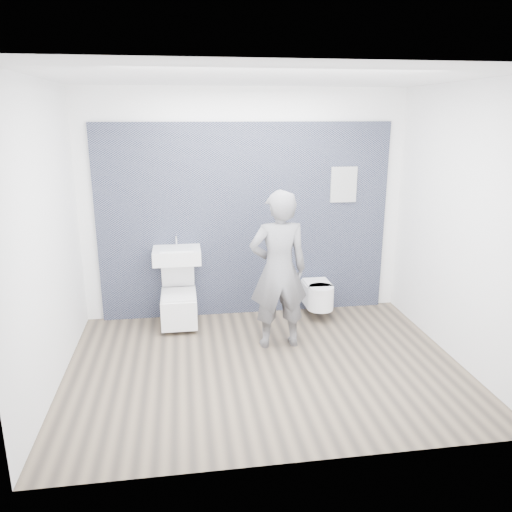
{
  "coord_description": "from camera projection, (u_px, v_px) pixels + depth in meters",
  "views": [
    {
      "loc": [
        -0.77,
        -4.55,
        2.49
      ],
      "look_at": [
        0.0,
        0.6,
        1.0
      ],
      "focal_mm": 35.0,
      "sensor_mm": 36.0,
      "label": 1
    }
  ],
  "objects": [
    {
      "name": "info_placard",
      "position": [
        338.0,
        307.0,
        6.65
      ],
      "size": [
        0.33,
        0.03,
        0.44
      ],
      "primitive_type": "cube",
      "color": "silver",
      "rests_on": "ground"
    },
    {
      "name": "ground",
      "position": [
        265.0,
        365.0,
        5.12
      ],
      "size": [
        4.0,
        4.0,
        0.0
      ],
      "primitive_type": "plane",
      "color": "brown",
      "rests_on": "ground"
    },
    {
      "name": "room_shell",
      "position": [
        266.0,
        197.0,
        4.64
      ],
      "size": [
        4.0,
        4.0,
        4.0
      ],
      "color": "white",
      "rests_on": "ground"
    },
    {
      "name": "tile_wall",
      "position": [
        246.0,
        311.0,
        6.52
      ],
      "size": [
        3.6,
        0.06,
        2.4
      ],
      "primitive_type": "cube",
      "color": "black",
      "rests_on": "ground"
    },
    {
      "name": "washbasin",
      "position": [
        177.0,
        255.0,
        5.93
      ],
      "size": [
        0.56,
        0.42,
        0.42
      ],
      "color": "white",
      "rests_on": "ground"
    },
    {
      "name": "toilet_square",
      "position": [
        179.0,
        306.0,
        6.01
      ],
      "size": [
        0.42,
        0.6,
        0.79
      ],
      "color": "white",
      "rests_on": "ground"
    },
    {
      "name": "visitor",
      "position": [
        279.0,
        270.0,
        5.35
      ],
      "size": [
        0.65,
        0.44,
        1.74
      ],
      "primitive_type": "imported",
      "rotation": [
        0.0,
        0.0,
        3.17
      ],
      "color": "slate",
      "rests_on": "ground"
    },
    {
      "name": "toilet_rounded",
      "position": [
        318.0,
        295.0,
        6.27
      ],
      "size": [
        0.33,
        0.55,
        0.3
      ],
      "color": "white",
      "rests_on": "ground"
    }
  ]
}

